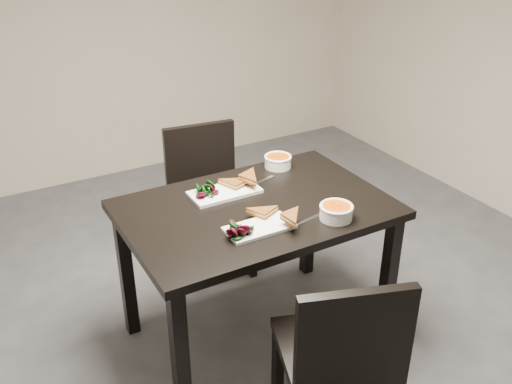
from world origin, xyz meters
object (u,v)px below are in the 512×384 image
at_px(chair_far, 207,190).
at_px(soup_bowl_near, 336,211).
at_px(table, 256,224).
at_px(soup_bowl_far, 278,161).
at_px(plate_far, 225,192).
at_px(plate_near, 259,228).
at_px(chair_near, 341,353).

height_order(chair_far, soup_bowl_near, chair_far).
distance_m(table, soup_bowl_far, 0.46).
distance_m(table, chair_far, 0.75).
bearing_deg(plate_far, plate_near, -92.94).
bearing_deg(plate_far, chair_far, 74.17).
bearing_deg(plate_near, plate_far, 87.06).
relative_size(chair_far, soup_bowl_near, 5.70).
height_order(table, chair_near, chair_near).
height_order(chair_far, plate_far, chair_far).
xyz_separation_m(plate_near, soup_bowl_near, (0.33, -0.09, 0.03)).
height_order(chair_far, plate_near, chair_far).
xyz_separation_m(chair_far, soup_bowl_near, (0.16, -1.00, 0.30)).
relative_size(table, soup_bowl_near, 8.05).
height_order(chair_near, chair_far, same).
bearing_deg(plate_far, table, -68.08).
bearing_deg(soup_bowl_far, table, -134.70).
xyz_separation_m(chair_near, soup_bowl_far, (0.36, 1.04, 0.30)).
bearing_deg(soup_bowl_near, chair_near, -122.75).
relative_size(chair_far, soup_bowl_far, 5.94).
bearing_deg(soup_bowl_near, soup_bowl_far, 83.94).
distance_m(chair_far, soup_bowl_near, 1.06).
bearing_deg(chair_far, chair_near, -88.43).
bearing_deg(chair_far, soup_bowl_near, -74.16).
relative_size(table, plate_near, 4.11).
xyz_separation_m(plate_far, soup_bowl_far, (0.38, 0.13, 0.03)).
height_order(table, chair_far, chair_far).
relative_size(plate_near, soup_bowl_near, 1.96).
bearing_deg(chair_near, plate_near, 113.24).
distance_m(plate_near, soup_bowl_far, 0.64).
xyz_separation_m(plate_near, soup_bowl_far, (0.40, 0.50, 0.03)).
relative_size(plate_near, plate_far, 0.88).
relative_size(chair_far, plate_far, 2.57).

